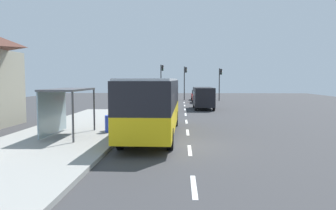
{
  "coord_description": "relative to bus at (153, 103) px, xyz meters",
  "views": [
    {
      "loc": [
        -0.13,
        -15.57,
        3.18
      ],
      "look_at": [
        -1.0,
        5.83,
        1.5
      ],
      "focal_mm": 35.35,
      "sensor_mm": 36.0,
      "label": 1
    }
  ],
  "objects": [
    {
      "name": "bus_shelter",
      "position": [
        -4.7,
        -1.22,
        0.25
      ],
      "size": [
        1.8,
        4.0,
        2.5
      ],
      "color": "#4C4C51",
      "rests_on": "sidewalk_platform"
    },
    {
      "name": "bus",
      "position": [
        0.0,
        0.0,
        0.0
      ],
      "size": [
        2.67,
        11.04,
        3.21
      ],
      "color": "yellow",
      "rests_on": "ground"
    },
    {
      "name": "recycling_bin_yellow",
      "position": [
        -2.49,
        0.72,
        -1.19
      ],
      "size": [
        0.52,
        0.52,
        0.95
      ],
      "primitive_type": "cylinder",
      "color": "yellow",
      "rests_on": "sidewalk_platform"
    },
    {
      "name": "lane_stripe_seg_0",
      "position": [
        1.96,
        -8.85,
        -1.84
      ],
      "size": [
        0.16,
        2.2,
        0.01
      ],
      "primitive_type": "cube",
      "color": "silver",
      "rests_on": "ground"
    },
    {
      "name": "lane_stripe_seg_1",
      "position": [
        1.96,
        -3.85,
        -1.84
      ],
      "size": [
        0.16,
        2.2,
        0.01
      ],
      "primitive_type": "cube",
      "color": "silver",
      "rests_on": "ground"
    },
    {
      "name": "traffic_light_median",
      "position": [
        2.11,
        31.82,
        1.53
      ],
      "size": [
        0.49,
        0.28,
        5.08
      ],
      "color": "#2D2D2D",
      "rests_on": "ground"
    },
    {
      "name": "lane_stripe_seg_4",
      "position": [
        1.96,
        11.15,
        -1.84
      ],
      "size": [
        0.16,
        2.2,
        0.01
      ],
      "primitive_type": "cube",
      "color": "silver",
      "rests_on": "ground"
    },
    {
      "name": "recycling_bin_blue",
      "position": [
        -2.49,
        0.02,
        -1.19
      ],
      "size": [
        0.52,
        0.52,
        0.95
      ],
      "primitive_type": "cylinder",
      "color": "blue",
      "rests_on": "sidewalk_platform"
    },
    {
      "name": "lane_stripe_seg_3",
      "position": [
        1.96,
        6.15,
        -1.84
      ],
      "size": [
        0.16,
        2.2,
        0.01
      ],
      "primitive_type": "cube",
      "color": "silver",
      "rests_on": "ground"
    },
    {
      "name": "ground_plane",
      "position": [
        1.71,
        11.15,
        -1.86
      ],
      "size": [
        56.0,
        92.0,
        0.04
      ],
      "primitive_type": "cube",
      "color": "#38383A"
    },
    {
      "name": "lane_stripe_seg_6",
      "position": [
        1.96,
        21.15,
        -1.84
      ],
      "size": [
        0.16,
        2.2,
        0.01
      ],
      "primitive_type": "cube",
      "color": "silver",
      "rests_on": "ground"
    },
    {
      "name": "lane_stripe_seg_5",
      "position": [
        1.96,
        16.15,
        -1.84
      ],
      "size": [
        0.16,
        2.2,
        0.01
      ],
      "primitive_type": "cube",
      "color": "silver",
      "rests_on": "ground"
    },
    {
      "name": "traffic_light_far_side",
      "position": [
        -1.39,
        31.02,
        1.69
      ],
      "size": [
        0.49,
        0.28,
        5.34
      ],
      "color": "#2D2D2D",
      "rests_on": "ground"
    },
    {
      "name": "sedan_far",
      "position": [
        4.01,
        25.96,
        -1.05
      ],
      "size": [
        1.95,
        4.45,
        1.52
      ],
      "color": "#A51919",
      "rests_on": "ground"
    },
    {
      "name": "sidewalk_platform",
      "position": [
        -4.69,
        -0.85,
        -1.75
      ],
      "size": [
        6.2,
        30.0,
        0.18
      ],
      "primitive_type": "cube",
      "color": "#999993",
      "rests_on": "ground"
    },
    {
      "name": "traffic_light_near_side",
      "position": [
        7.21,
        30.22,
        1.33
      ],
      "size": [
        0.49,
        0.28,
        4.75
      ],
      "color": "#2D2D2D",
      "rests_on": "ground"
    },
    {
      "name": "lane_stripe_seg_7",
      "position": [
        1.96,
        26.15,
        -1.84
      ],
      "size": [
        0.16,
        2.2,
        0.01
      ],
      "primitive_type": "cube",
      "color": "silver",
      "rests_on": "ground"
    },
    {
      "name": "lane_stripe_seg_2",
      "position": [
        1.96,
        1.15,
        -1.84
      ],
      "size": [
        0.16,
        2.2,
        0.01
      ],
      "primitive_type": "cube",
      "color": "silver",
      "rests_on": "ground"
    },
    {
      "name": "white_van",
      "position": [
        3.91,
        16.7,
        -0.5
      ],
      "size": [
        2.08,
        5.22,
        2.3
      ],
      "color": "black",
      "rests_on": "ground"
    },
    {
      "name": "sedan_near",
      "position": [
        4.01,
        32.25,
        -1.05
      ],
      "size": [
        1.84,
        4.4,
        1.52
      ],
      "color": "#A51919",
      "rests_on": "ground"
    }
  ]
}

